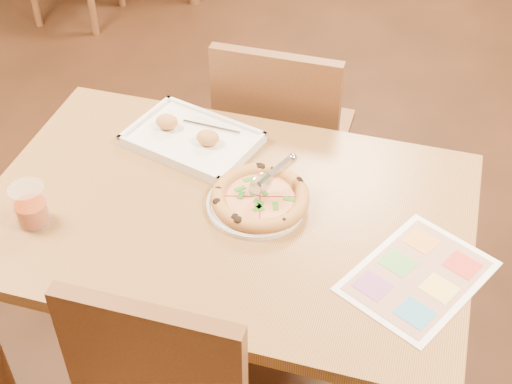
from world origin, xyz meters
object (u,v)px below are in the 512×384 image
(dining_table, at_px, (226,231))
(plate, at_px, (256,204))
(pizza_cutter, at_px, (271,176))
(pizza, at_px, (260,198))
(appetizer_tray, at_px, (192,139))
(glass_tumbler, at_px, (31,207))
(chair_far, at_px, (281,127))
(menu, at_px, (418,276))

(dining_table, relative_size, plate, 4.91)
(dining_table, distance_m, pizza_cutter, 0.21)
(pizza, bearing_deg, dining_table, -155.72)
(dining_table, distance_m, appetizer_tray, 0.32)
(plate, height_order, glass_tumbler, glass_tumbler)
(dining_table, xyz_separation_m, pizza, (0.09, 0.04, 0.11))
(chair_far, xyz_separation_m, appetizer_tray, (-0.19, -0.36, 0.17))
(dining_table, height_order, pizza, pizza)
(plate, relative_size, menu, 0.74)
(chair_far, bearing_deg, glass_tumbler, 59.45)
(dining_table, distance_m, chair_far, 0.61)
(pizza, height_order, menu, pizza)
(pizza_cutter, height_order, menu, pizza_cutter)
(glass_tumbler, bearing_deg, pizza, 22.20)
(pizza, height_order, glass_tumbler, glass_tumbler)
(pizza, xyz_separation_m, glass_tumbler, (-0.55, -0.22, 0.02))
(appetizer_tray, xyz_separation_m, glass_tumbler, (-0.28, -0.43, 0.03))
(plate, height_order, menu, plate)
(dining_table, bearing_deg, chair_far, 90.00)
(pizza, distance_m, menu, 0.46)
(menu, bearing_deg, pizza, 162.32)
(pizza_cutter, bearing_deg, menu, -74.81)
(glass_tumbler, distance_m, menu, 0.99)
(appetizer_tray, bearing_deg, plate, -39.34)
(appetizer_tray, bearing_deg, pizza, -37.49)
(menu, bearing_deg, chair_far, 126.61)
(appetizer_tray, bearing_deg, chair_far, 62.53)
(pizza_cutter, bearing_deg, appetizer_tray, 96.86)
(dining_table, relative_size, pizza, 4.90)
(appetizer_tray, relative_size, menu, 1.17)
(plate, bearing_deg, pizza_cutter, 51.77)
(chair_far, xyz_separation_m, pizza, (0.09, -0.56, 0.18))
(dining_table, bearing_deg, glass_tumbler, -158.19)
(pizza, xyz_separation_m, appetizer_tray, (-0.27, 0.21, -0.01))
(plate, distance_m, menu, 0.47)
(pizza_cutter, height_order, glass_tumbler, pizza_cutter)
(plate, height_order, pizza, pizza)
(plate, xyz_separation_m, pizza, (0.01, 0.01, 0.02))
(plate, xyz_separation_m, menu, (0.45, -0.13, -0.00))
(dining_table, xyz_separation_m, pizza_cutter, (0.11, 0.07, 0.17))
(dining_table, height_order, appetizer_tray, appetizer_tray)
(chair_far, distance_m, appetizer_tray, 0.44)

